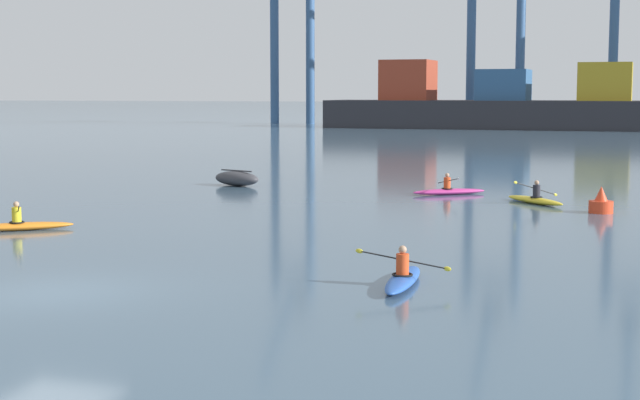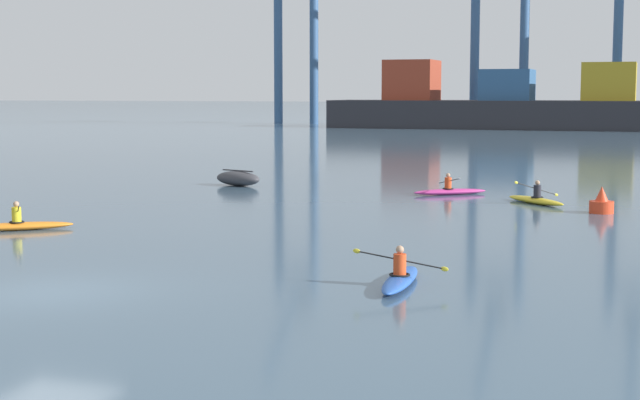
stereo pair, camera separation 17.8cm
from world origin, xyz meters
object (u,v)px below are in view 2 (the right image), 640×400
at_px(kayak_magenta, 450,191).
at_px(kayak_orange, 20,225).
at_px(gantry_crane_west, 295,3).
at_px(kayak_yellow, 536,199).
at_px(capsized_dinghy, 238,178).
at_px(container_barge, 506,106).
at_px(channel_buoy, 602,203).
at_px(kayak_blue, 400,278).

bearing_deg(kayak_magenta, kayak_orange, -126.04).
height_order(gantry_crane_west, kayak_yellow, gantry_crane_west).
bearing_deg(kayak_orange, capsized_dinghy, 87.37).
bearing_deg(gantry_crane_west, container_barge, -14.96).
distance_m(gantry_crane_west, kayak_orange, 106.28).
xyz_separation_m(container_barge, kayak_magenta, (8.42, -77.86, -2.62)).
relative_size(container_barge, kayak_orange, 14.07).
distance_m(container_barge, channel_buoy, 83.87).
distance_m(container_barge, kayak_orange, 93.30).
height_order(capsized_dinghy, kayak_magenta, kayak_magenta).
bearing_deg(channel_buoy, capsized_dinghy, 162.47).
bearing_deg(gantry_crane_west, kayak_blue, -68.64).
xyz_separation_m(container_barge, kayak_orange, (-2.76, -93.23, -2.62)).
bearing_deg(channel_buoy, kayak_magenta, 145.08).
relative_size(container_barge, kayak_blue, 12.57).
height_order(kayak_blue, kayak_magenta, same).
xyz_separation_m(container_barge, kayak_yellow, (12.38, -80.16, -2.62)).
bearing_deg(container_barge, kayak_blue, -83.47).
bearing_deg(kayak_orange, container_barge, 88.30).
relative_size(channel_buoy, kayak_magenta, 0.32).
relative_size(container_barge, channel_buoy, 43.16).
distance_m(capsized_dinghy, kayak_yellow, 14.73).
distance_m(gantry_crane_west, kayak_yellow, 99.41).
height_order(gantry_crane_west, kayak_magenta, gantry_crane_west).
bearing_deg(channel_buoy, kayak_yellow, 138.99).
height_order(capsized_dinghy, kayak_orange, kayak_orange).
distance_m(gantry_crane_west, kayak_magenta, 95.70).
distance_m(kayak_orange, kayak_blue, 14.82).
xyz_separation_m(container_barge, channel_buoy, (15.04, -82.47, -2.43)).
bearing_deg(kayak_magenta, kayak_yellow, -30.24).
bearing_deg(channel_buoy, kayak_orange, -148.86).
xyz_separation_m(container_barge, gantry_crane_west, (-30.30, 8.10, 13.87)).
relative_size(kayak_orange, kayak_blue, 0.89).
relative_size(gantry_crane_west, capsized_dinghy, 12.01).
bearing_deg(kayak_yellow, kayak_magenta, 149.76).
height_order(gantry_crane_west, kayak_orange, gantry_crane_west).
xyz_separation_m(capsized_dinghy, kayak_orange, (-0.74, -16.14, -0.18)).
bearing_deg(container_barge, capsized_dinghy, -91.50).
bearing_deg(container_barge, kayak_magenta, -83.82).
distance_m(channel_buoy, kayak_blue, 16.10).
bearing_deg(kayak_orange, kayak_yellow, 40.79).
height_order(channel_buoy, kayak_yellow, channel_buoy).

